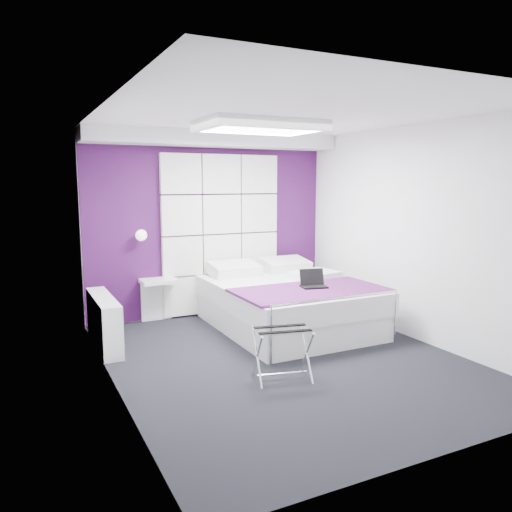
{
  "coord_description": "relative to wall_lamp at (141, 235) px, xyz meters",
  "views": [
    {
      "loc": [
        -2.59,
        -4.56,
        1.91
      ],
      "look_at": [
        -0.17,
        0.35,
        1.1
      ],
      "focal_mm": 35.0,
      "sensor_mm": 36.0,
      "label": 1
    }
  ],
  "objects": [
    {
      "name": "wall_left",
      "position": [
        -0.75,
        -2.06,
        0.08
      ],
      "size": [
        0.0,
        4.4,
        4.4
      ],
      "primitive_type": "plane",
      "rotation": [
        1.57,
        0.0,
        1.57
      ],
      "color": "white",
      "rests_on": "floor"
    },
    {
      "name": "skylight",
      "position": [
        1.05,
        -1.46,
        1.33
      ],
      "size": [
        1.36,
        0.86,
        0.12
      ],
      "primitive_type": null,
      "color": "white",
      "rests_on": "ceiling"
    },
    {
      "name": "radiator",
      "position": [
        -0.64,
        -0.76,
        -0.92
      ],
      "size": [
        0.22,
        1.2,
        0.6
      ],
      "primitive_type": "cube",
      "color": "white",
      "rests_on": "floor"
    },
    {
      "name": "ceiling",
      "position": [
        1.05,
        -2.06,
        1.38
      ],
      "size": [
        4.4,
        4.4,
        0.0
      ],
      "primitive_type": "plane",
      "rotation": [
        3.14,
        0.0,
        0.0
      ],
      "color": "white",
      "rests_on": "wall_back"
    },
    {
      "name": "wall_right",
      "position": [
        2.85,
        -2.06,
        0.08
      ],
      "size": [
        0.0,
        4.4,
        4.4
      ],
      "primitive_type": "plane",
      "rotation": [
        1.57,
        0.0,
        -1.57
      ],
      "color": "white",
      "rests_on": "floor"
    },
    {
      "name": "soffit",
      "position": [
        1.05,
        -0.11,
        1.28
      ],
      "size": [
        3.58,
        0.5,
        0.2
      ],
      "primitive_type": "cube",
      "color": "white",
      "rests_on": "wall_back"
    },
    {
      "name": "wall_lamp",
      "position": [
        0.0,
        0.0,
        0.0
      ],
      "size": [
        0.15,
        0.15,
        0.15
      ],
      "primitive_type": "sphere",
      "color": "white",
      "rests_on": "wall_back"
    },
    {
      "name": "wall_back",
      "position": [
        1.05,
        0.14,
        0.08
      ],
      "size": [
        3.6,
        0.0,
        3.6
      ],
      "primitive_type": "plane",
      "rotation": [
        1.57,
        0.0,
        0.0
      ],
      "color": "white",
      "rests_on": "floor"
    },
    {
      "name": "luggage_rack",
      "position": [
        0.75,
        -2.54,
        -0.96
      ],
      "size": [
        0.52,
        0.38,
        0.51
      ],
      "rotation": [
        0.0,
        0.0,
        -0.23
      ],
      "color": "silver",
      "rests_on": "floor"
    },
    {
      "name": "floor",
      "position": [
        1.05,
        -2.06,
        -1.22
      ],
      "size": [
        4.4,
        4.4,
        0.0
      ],
      "primitive_type": "plane",
      "color": "black",
      "rests_on": "ground"
    },
    {
      "name": "headboard",
      "position": [
        1.2,
        0.08,
        -0.05
      ],
      "size": [
        1.8,
        0.08,
        2.3
      ],
      "primitive_type": null,
      "color": "silver",
      "rests_on": "wall_back"
    },
    {
      "name": "accent_wall",
      "position": [
        1.05,
        0.13,
        0.08
      ],
      "size": [
        3.58,
        0.02,
        2.58
      ],
      "primitive_type": "cube",
      "color": "#3A0E40",
      "rests_on": "wall_back"
    },
    {
      "name": "bed",
      "position": [
        1.67,
        -1.03,
        -0.89
      ],
      "size": [
        1.84,
        2.23,
        0.78
      ],
      "color": "white",
      "rests_on": "floor"
    },
    {
      "name": "nightstand",
      "position": [
        0.21,
        -0.04,
        -0.64
      ],
      "size": [
        0.48,
        0.37,
        0.05
      ],
      "primitive_type": "cube",
      "color": "white",
      "rests_on": "wall_back"
    },
    {
      "name": "laptop",
      "position": [
        1.76,
        -1.49,
        -0.54
      ],
      "size": [
        0.31,
        0.22,
        0.22
      ],
      "rotation": [
        0.0,
        0.0,
        -0.21
      ],
      "color": "black",
      "rests_on": "bed"
    }
  ]
}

